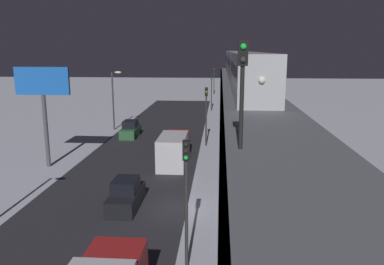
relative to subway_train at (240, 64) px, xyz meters
The scene contains 14 objects.
ground_plane 29.25m from the subway_train, 78.97° to the left, with size 240.00×240.00×0.00m, color silver.
avenue_asphalt 30.47m from the subway_train, 69.86° to the left, with size 11.00×109.45×0.01m, color #28282D.
elevated_railway 27.61m from the subway_train, 89.81° to the left, with size 5.00×109.45×6.69m.
subway_train is the anchor object (origin of this frame).
rail_signal 37.08m from the subway_train, 87.36° to the left, with size 0.36×0.41×4.00m.
sedan_green 16.60m from the subway_train, 25.53° to the left, with size 1.91×4.30×1.97m.
sedan_black 29.75m from the subway_train, 72.43° to the left, with size 1.80×4.34×1.97m.
delivery_van 19.56m from the subway_train, 68.50° to the left, with size 2.40×7.40×2.80m.
traffic_light_near 35.11m from the subway_train, 83.45° to the left, with size 0.32×0.44×6.40m.
traffic_light_mid 11.74m from the subway_train, 68.67° to the left, with size 0.32×0.44×6.40m.
traffic_light_far 15.40m from the subway_train, 74.42° to the right, with size 0.32×0.44×6.40m.
traffic_light_distant 39.13m from the subway_train, 84.13° to the right, with size 0.32×0.44×6.40m.
commercial_billboard 26.05m from the subway_train, 46.56° to the left, with size 4.80×0.36×8.90m.
street_lamp_far 16.74m from the subway_train, ahead, with size 1.35×0.44×7.65m.
Camera 1 is at (-2.86, 23.67, 10.37)m, focal length 35.91 mm.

